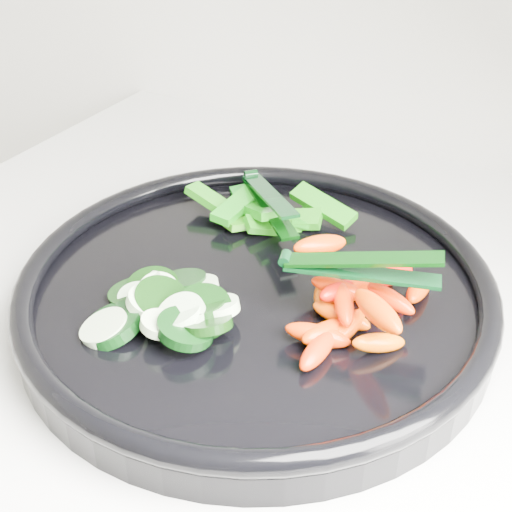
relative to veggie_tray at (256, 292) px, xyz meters
The scene contains 6 objects.
veggie_tray is the anchor object (origin of this frame).
cucumber_pile 0.08m from the veggie_tray, 123.72° to the right, with size 0.13×0.12×0.04m.
carrot_pile 0.08m from the veggie_tray, ahead, with size 0.12×0.15×0.05m.
pepper_pile 0.10m from the veggie_tray, 115.05° to the left, with size 0.15×0.09×0.04m.
tong_carrot 0.10m from the veggie_tray, ahead, with size 0.11×0.05×0.02m.
tong_pepper 0.10m from the veggie_tray, 113.52° to the left, with size 0.09×0.09×0.02m.
Camera 1 is at (-0.41, 1.26, 1.29)m, focal length 50.00 mm.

